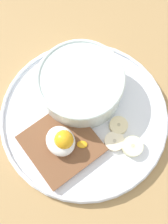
% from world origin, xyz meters
% --- Properties ---
extents(ground_plane, '(1.20, 1.20, 0.02)m').
position_xyz_m(ground_plane, '(0.00, 0.00, 0.01)').
color(ground_plane, '#A4804F').
rests_on(ground_plane, ground).
extents(plate, '(0.28, 0.28, 0.02)m').
position_xyz_m(plate, '(0.00, 0.00, 0.03)').
color(plate, white).
rests_on(plate, ground_plane).
extents(oatmeal_bowl, '(0.14, 0.14, 0.05)m').
position_xyz_m(oatmeal_bowl, '(-0.04, 0.02, 0.06)').
color(oatmeal_bowl, white).
rests_on(oatmeal_bowl, plate).
extents(toast_slice, '(0.11, 0.11, 0.01)m').
position_xyz_m(toast_slice, '(0.02, -0.06, 0.04)').
color(toast_slice, brown).
rests_on(toast_slice, plate).
extents(poached_egg, '(0.05, 0.06, 0.04)m').
position_xyz_m(poached_egg, '(0.02, -0.05, 0.06)').
color(poached_egg, white).
rests_on(poached_egg, toast_slice).
extents(banana_slice_front, '(0.04, 0.04, 0.01)m').
position_xyz_m(banana_slice_front, '(0.06, 0.02, 0.03)').
color(banana_slice_front, '#FAE9C7').
rests_on(banana_slice_front, plate).
extents(banana_slice_left, '(0.04, 0.04, 0.01)m').
position_xyz_m(banana_slice_left, '(0.04, 0.04, 0.03)').
color(banana_slice_left, beige).
rests_on(banana_slice_left, plate).
extents(banana_slice_back, '(0.04, 0.04, 0.01)m').
position_xyz_m(banana_slice_back, '(0.08, 0.04, 0.04)').
color(banana_slice_back, '#F2EDBC').
rests_on(banana_slice_back, plate).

